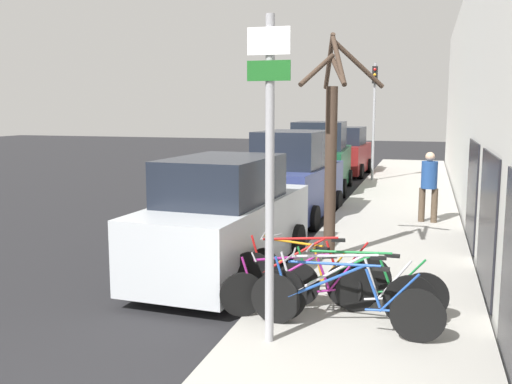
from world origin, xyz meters
The scene contains 17 objects.
ground_plane centered at (0.00, 11.20, 0.00)m, with size 80.00×80.00×0.00m, color black.
sidewalk_curb centered at (2.60, 14.00, 0.07)m, with size 3.20×32.00×0.15m.
building_facade centered at (4.35, 13.93, 3.23)m, with size 0.23×32.00×6.50m.
signpost centered at (1.57, 4.22, 2.23)m, with size 0.50×0.13×3.83m.
bicycle_0 centered at (2.39, 4.74, 0.54)m, with size 2.46×0.44×0.92m.
bicycle_1 centered at (2.36, 5.03, 0.55)m, with size 2.33×0.51×0.95m.
bicycle_2 centered at (1.73, 5.22, 0.51)m, with size 2.03×0.91×0.84m.
bicycle_3 centered at (2.49, 5.51, 0.53)m, with size 2.37×0.44×0.88m.
bicycle_4 centered at (1.73, 5.79, 0.56)m, with size 2.35×0.53×0.97m.
bicycle_5 centered at (1.59, 5.98, 0.51)m, with size 1.89×0.95×0.84m.
parked_car_0 centered at (-0.05, 7.20, 0.97)m, with size 2.15×4.77×2.11m.
parked_car_1 centered at (-0.06, 12.56, 1.06)m, with size 2.17×4.43×2.35m.
parked_car_2 centered at (-0.33, 17.89, 1.12)m, with size 2.31×4.86×2.48m.
parked_car_3 centered at (-0.22, 23.16, 0.98)m, with size 2.18×4.17×2.13m.
pedestrian_near centered at (3.39, 12.39, 1.15)m, with size 0.45×0.39×1.73m.
street_tree centered at (1.63, 8.33, 2.17)m, with size 1.37×1.62×4.14m.
traffic_light centered at (1.29, 20.40, 3.03)m, with size 0.20×0.30×4.50m.
Camera 1 is at (3.30, -2.11, 2.94)m, focal length 40.00 mm.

